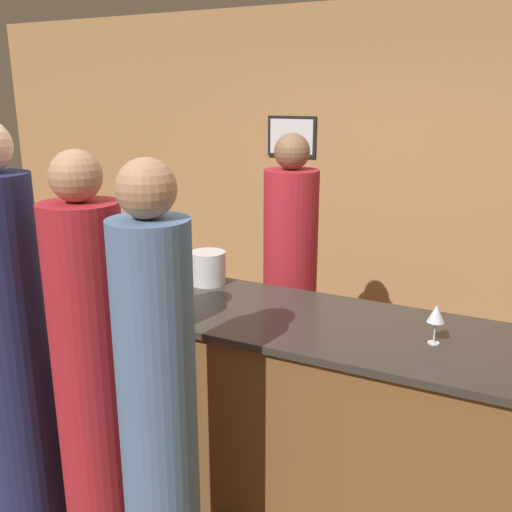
{
  "coord_description": "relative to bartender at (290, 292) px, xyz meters",
  "views": [
    {
      "loc": [
        1.2,
        -2.42,
        2.1
      ],
      "look_at": [
        -0.06,
        0.1,
        1.3
      ],
      "focal_mm": 40.0,
      "sensor_mm": 36.0,
      "label": 1
    }
  ],
  "objects": [
    {
      "name": "guest_1",
      "position": [
        0.13,
        -1.6,
        0.02
      ],
      "size": [
        0.3,
        0.3,
        1.89
      ],
      "color": "#4C6B93",
      "rests_on": "ground_plane"
    },
    {
      "name": "ground_plane",
      "position": [
        0.14,
        -0.75,
        -0.88
      ],
      "size": [
        14.0,
        14.0,
        0.0
      ],
      "primitive_type": "plane",
      "color": "brown"
    },
    {
      "name": "ice_bucket",
      "position": [
        -0.29,
        -0.51,
        0.26
      ],
      "size": [
        0.2,
        0.2,
        0.19
      ],
      "color": "silver",
      "rests_on": "bar_counter"
    },
    {
      "name": "guest_0",
      "position": [
        -0.7,
        -1.56,
        0.07
      ],
      "size": [
        0.33,
        0.33,
        2.01
      ],
      "color": "#1E234C",
      "rests_on": "ground_plane"
    },
    {
      "name": "guest_2",
      "position": [
        -0.27,
        -1.51,
        0.01
      ],
      "size": [
        0.33,
        0.33,
        1.9
      ],
      "color": "maroon",
      "rests_on": "ground_plane"
    },
    {
      "name": "bartender",
      "position": [
        0.0,
        0.0,
        0.0
      ],
      "size": [
        0.34,
        0.34,
        1.88
      ],
      "rotation": [
        0.0,
        0.0,
        3.14
      ],
      "color": "maroon",
      "rests_on": "ground_plane"
    },
    {
      "name": "bar_counter",
      "position": [
        0.14,
        -0.75,
        -0.35
      ],
      "size": [
        3.07,
        0.77,
        1.05
      ],
      "color": "brown",
      "rests_on": "ground_plane"
    },
    {
      "name": "wine_bottle_0",
      "position": [
        -0.67,
        -0.68,
        0.28
      ],
      "size": [
        0.07,
        0.07,
        0.3
      ],
      "color": "black",
      "rests_on": "bar_counter"
    },
    {
      "name": "wine_glass_0",
      "position": [
        1.02,
        -0.77,
        0.3
      ],
      "size": [
        0.08,
        0.08,
        0.18
      ],
      "color": "silver",
      "rests_on": "bar_counter"
    },
    {
      "name": "wine_glass_1",
      "position": [
        -1.03,
        -0.97,
        0.28
      ],
      "size": [
        0.07,
        0.07,
        0.14
      ],
      "color": "silver",
      "rests_on": "bar_counter"
    },
    {
      "name": "wine_glass_2",
      "position": [
        -1.09,
        -0.82,
        0.3
      ],
      "size": [
        0.08,
        0.08,
        0.17
      ],
      "color": "silver",
      "rests_on": "bar_counter"
    },
    {
      "name": "back_wall",
      "position": [
        0.14,
        1.41,
        0.52
      ],
      "size": [
        8.0,
        0.08,
        2.8
      ],
      "color": "#A37547",
      "rests_on": "ground_plane"
    }
  ]
}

